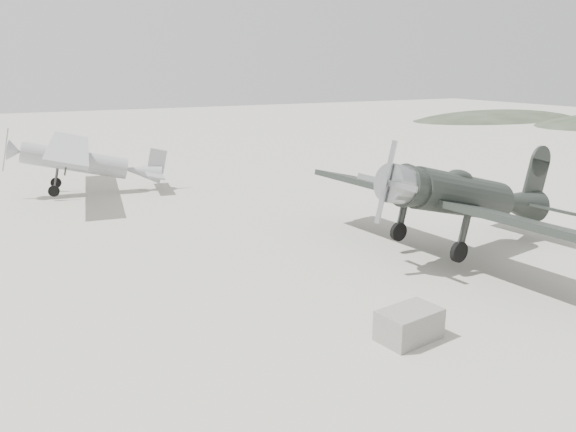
% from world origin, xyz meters
% --- Properties ---
extents(ground, '(160.00, 160.00, 0.00)m').
position_xyz_m(ground, '(0.00, 0.00, 0.00)').
color(ground, gray).
rests_on(ground, ground).
extents(hill_northeast, '(32.00, 16.00, 5.20)m').
position_xyz_m(hill_northeast, '(50.00, 40.00, 0.00)').
color(hill_northeast, '#2A3526').
rests_on(hill_northeast, ground).
extents(lowwing_monoplane, '(9.19, 12.86, 4.14)m').
position_xyz_m(lowwing_monoplane, '(5.24, 0.29, 2.19)').
color(lowwing_monoplane, black).
rests_on(lowwing_monoplane, ground).
extents(highwing_monoplane, '(8.29, 11.64, 3.29)m').
position_xyz_m(highwing_monoplane, '(-5.95, 17.50, 2.06)').
color(highwing_monoplane, gray).
rests_on(highwing_monoplane, ground).
extents(equipment_block, '(1.75, 1.24, 0.81)m').
position_xyz_m(equipment_block, '(-1.02, -4.25, 0.41)').
color(equipment_block, slate).
rests_on(equipment_block, ground).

